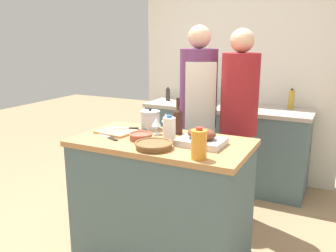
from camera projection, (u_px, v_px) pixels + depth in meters
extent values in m
cube|color=#4C666B|center=(162.00, 201.00, 2.65)|extent=(1.22, 0.67, 0.87)
cube|color=#B27F4C|center=(162.00, 143.00, 2.54)|extent=(1.26, 0.69, 0.04)
cube|color=#4C666B|center=(226.00, 147.00, 4.01)|extent=(1.75, 0.58, 0.86)
cube|color=#ADA393|center=(227.00, 108.00, 3.90)|extent=(1.80, 0.60, 0.04)
cube|color=silver|center=(238.00, 69.00, 4.11)|extent=(2.30, 0.10, 2.55)
cube|color=#BCBCC1|center=(201.00, 142.00, 2.40)|extent=(0.32, 0.25, 0.04)
ellipsoid|color=brown|center=(202.00, 134.00, 2.39)|extent=(0.20, 0.15, 0.08)
cylinder|color=brown|center=(154.00, 146.00, 2.33)|extent=(0.23, 0.23, 0.04)
torus|color=brown|center=(154.00, 143.00, 2.33)|extent=(0.25, 0.25, 0.02)
cube|color=tan|center=(116.00, 132.00, 2.72)|extent=(0.30, 0.25, 0.02)
cylinder|color=#B7B7BC|center=(150.00, 121.00, 2.83)|extent=(0.15, 0.15, 0.13)
cylinder|color=#B7B7BC|center=(150.00, 112.00, 2.81)|extent=(0.16, 0.16, 0.01)
sphere|color=black|center=(150.00, 109.00, 2.81)|extent=(0.02, 0.02, 0.02)
cylinder|color=#A84C38|center=(141.00, 137.00, 2.53)|extent=(0.16, 0.16, 0.04)
torus|color=#A84C38|center=(141.00, 134.00, 2.53)|extent=(0.17, 0.17, 0.02)
cylinder|color=orange|center=(199.00, 145.00, 2.12)|extent=(0.10, 0.10, 0.18)
cylinder|color=red|center=(199.00, 129.00, 2.09)|extent=(0.04, 0.04, 0.02)
cylinder|color=white|center=(169.00, 129.00, 2.51)|extent=(0.09, 0.09, 0.16)
cylinder|color=#3360B2|center=(169.00, 116.00, 2.49)|extent=(0.04, 0.04, 0.02)
cylinder|color=#381E19|center=(178.00, 123.00, 2.68)|extent=(0.07, 0.07, 0.17)
cone|color=#381E19|center=(178.00, 109.00, 2.66)|extent=(0.07, 0.07, 0.03)
cylinder|color=#381E19|center=(178.00, 103.00, 2.64)|extent=(0.03, 0.03, 0.07)
cylinder|color=silver|center=(156.00, 134.00, 2.68)|extent=(0.06, 0.06, 0.00)
cylinder|color=silver|center=(156.00, 130.00, 2.68)|extent=(0.01, 0.01, 0.06)
cone|color=silver|center=(156.00, 122.00, 2.66)|extent=(0.07, 0.07, 0.07)
cylinder|color=silver|center=(166.00, 130.00, 2.81)|extent=(0.06, 0.06, 0.00)
cylinder|color=silver|center=(166.00, 126.00, 2.81)|extent=(0.01, 0.01, 0.06)
cone|color=silver|center=(166.00, 117.00, 2.79)|extent=(0.07, 0.07, 0.07)
cube|color=#B7B7BC|center=(103.00, 135.00, 2.64)|extent=(0.16, 0.10, 0.01)
cube|color=black|center=(113.00, 139.00, 2.54)|extent=(0.10, 0.07, 0.01)
cube|color=#B7B7BC|center=(121.00, 128.00, 2.78)|extent=(0.12, 0.08, 0.01)
cube|color=black|center=(134.00, 128.00, 2.78)|extent=(0.08, 0.06, 0.01)
cube|color=#B7B7BC|center=(130.00, 130.00, 2.80)|extent=(0.13, 0.06, 0.01)
cube|color=black|center=(142.00, 131.00, 2.78)|extent=(0.08, 0.04, 0.01)
cube|color=silver|center=(202.00, 101.00, 4.05)|extent=(0.18, 0.14, 0.06)
cylinder|color=#B7B7BC|center=(200.00, 93.00, 4.04)|extent=(0.13, 0.13, 0.10)
cube|color=silver|center=(207.00, 91.00, 4.00)|extent=(0.05, 0.08, 0.18)
cube|color=silver|center=(202.00, 79.00, 3.99)|extent=(0.17, 0.08, 0.09)
cylinder|color=#332D28|center=(168.00, 95.00, 4.21)|extent=(0.05, 0.05, 0.14)
cylinder|color=black|center=(168.00, 88.00, 4.19)|extent=(0.02, 0.02, 0.02)
cylinder|color=#B28E2D|center=(291.00, 100.00, 3.70)|extent=(0.06, 0.06, 0.20)
cylinder|color=black|center=(292.00, 89.00, 3.68)|extent=(0.03, 0.03, 0.02)
cube|color=beige|center=(197.00, 169.00, 3.36)|extent=(0.32, 0.29, 0.83)
cylinder|color=#663360|center=(198.00, 88.00, 3.17)|extent=(0.33, 0.33, 0.69)
sphere|color=#DBAD89|center=(199.00, 37.00, 3.07)|extent=(0.20, 0.20, 0.20)
cube|color=silver|center=(200.00, 114.00, 3.07)|extent=(0.24, 0.14, 0.88)
cube|color=beige|center=(236.00, 178.00, 3.16)|extent=(0.30, 0.25, 0.82)
cylinder|color=maroon|center=(240.00, 94.00, 2.99)|extent=(0.32, 0.32, 0.68)
sphere|color=#DBAD89|center=(242.00, 40.00, 2.88)|extent=(0.20, 0.20, 0.20)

